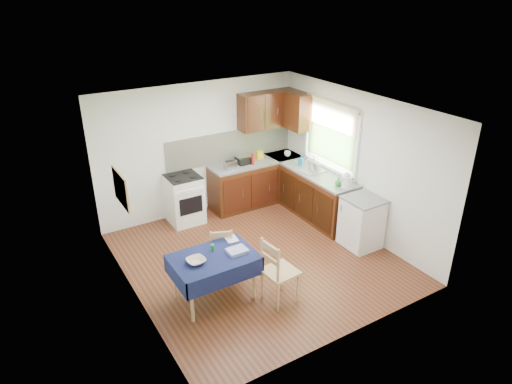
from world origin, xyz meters
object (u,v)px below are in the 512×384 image
chair_near (277,270)px  kettle (347,181)px  dish_rack (313,170)px  chair_far (221,250)px  toaster (230,165)px  sandwich_press (244,160)px  dining_table (214,263)px

chair_near → kettle: 2.32m
chair_near → dish_rack: size_ratio=2.27×
kettle → chair_far: bearing=-179.9°
toaster → sandwich_press: 0.37m
chair_near → kettle: size_ratio=3.51×
chair_near → chair_far: bearing=15.7°
dining_table → chair_near: (0.72, -0.51, -0.06)m
dish_rack → dining_table: bearing=-157.5°
toaster → dish_rack: dish_rack is taller
sandwich_press → dish_rack: (0.90, -1.01, -0.06)m
kettle → toaster: bearing=125.7°
chair_far → sandwich_press: sandwich_press is taller
toaster → sandwich_press: (0.35, 0.11, -0.00)m
chair_near → dish_rack: bearing=-52.7°
dining_table → toaster: bearing=35.9°
sandwich_press → kettle: size_ratio=0.99×
chair_far → dish_rack: bearing=-138.0°
sandwich_press → kettle: (0.93, -1.90, 0.05)m
sandwich_press → dish_rack: dish_rack is taller
toaster → dish_rack: size_ratio=0.52×
chair_far → dish_rack: dish_rack is taller
sandwich_press → chair_near: bearing=-108.9°
chair_far → chair_near: chair_near is taller
sandwich_press → dining_table: bearing=-125.5°
chair_far → dining_table: bearing=74.5°
chair_near → dish_rack: (2.02, 1.86, 0.40)m
dining_table → kettle: bearing=-11.2°
dining_table → chair_far: chair_far is taller
toaster → dining_table: bearing=-103.9°
dining_table → chair_near: size_ratio=1.16×
kettle → sandwich_press: bearing=116.2°
dish_rack → chair_near: bearing=-141.1°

